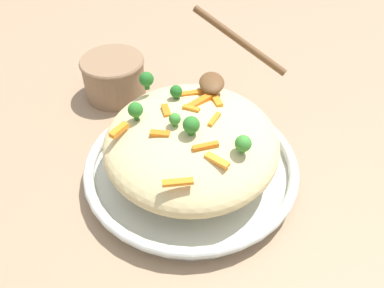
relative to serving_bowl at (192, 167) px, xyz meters
name	(u,v)px	position (x,y,z in m)	size (l,w,h in m)	color
ground_plane	(192,176)	(0.00, 0.00, -0.02)	(2.40, 2.40, 0.00)	#9E7F60
serving_bowl	(192,167)	(0.00, 0.00, 0.00)	(0.34, 0.34, 0.04)	silver
pasta_mound	(192,142)	(0.00, 0.00, 0.06)	(0.28, 0.27, 0.09)	#DBC689
carrot_piece_0	(167,111)	(-0.02, -0.04, 0.10)	(0.03, 0.01, 0.01)	orange
carrot_piece_1	(161,134)	(0.03, -0.04, 0.10)	(0.03, 0.01, 0.01)	orange
carrot_piece_2	(218,160)	(0.08, 0.03, 0.09)	(0.04, 0.01, 0.01)	orange
carrot_piece_3	(179,182)	(0.11, -0.02, 0.09)	(0.04, 0.01, 0.01)	orange
carrot_piece_4	(120,130)	(0.02, -0.10, 0.10)	(0.03, 0.01, 0.01)	orange
carrot_piece_5	(206,147)	(0.05, 0.02, 0.10)	(0.04, 0.01, 0.01)	orange
carrot_piece_6	(200,102)	(-0.04, 0.01, 0.10)	(0.04, 0.01, 0.01)	orange
carrot_piece_7	(215,118)	(0.00, 0.03, 0.10)	(0.03, 0.01, 0.01)	orange
carrot_piece_8	(194,93)	(-0.07, 0.00, 0.10)	(0.04, 0.01, 0.01)	orange
carrot_piece_9	(195,109)	(-0.02, 0.00, 0.10)	(0.03, 0.01, 0.01)	orange
carrot_piece_10	(217,100)	(-0.05, 0.04, 0.10)	(0.04, 0.01, 0.01)	orange
broccoli_floret_0	(176,119)	(0.01, -0.02, 0.11)	(0.02, 0.02, 0.02)	#377928
broccoli_floret_1	(147,79)	(-0.09, -0.07, 0.11)	(0.02, 0.02, 0.03)	#205B1C
broccoli_floret_2	(177,92)	(-0.06, -0.02, 0.11)	(0.02, 0.02, 0.02)	#205B1C
broccoli_floret_3	(195,125)	(0.03, 0.00, 0.11)	(0.02, 0.02, 0.03)	#296820
broccoli_floret_4	(136,110)	(-0.01, -0.08, 0.11)	(0.02, 0.02, 0.03)	#296820
broccoli_floret_5	(244,144)	(0.06, 0.07, 0.11)	(0.02, 0.02, 0.03)	#377928
serving_spoon	(224,65)	(-0.11, 0.05, 0.12)	(0.15, 0.16, 0.08)	brown
companion_bowl	(114,76)	(-0.23, -0.15, 0.02)	(0.13, 0.13, 0.08)	#8C6B4C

